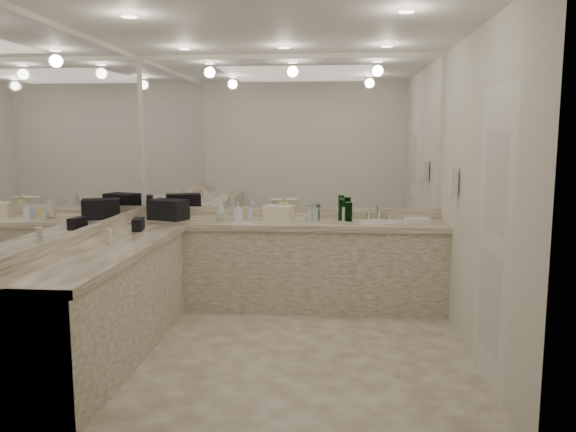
# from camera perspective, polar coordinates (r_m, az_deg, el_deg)

# --- Properties ---
(floor) EXTENTS (3.20, 3.20, 0.00)m
(floor) POSITION_cam_1_polar(r_m,az_deg,el_deg) (4.80, -1.41, -13.34)
(floor) COLOR beige
(floor) RESTS_ON ground
(ceiling) EXTENTS (3.20, 3.20, 0.00)m
(ceiling) POSITION_cam_1_polar(r_m,az_deg,el_deg) (4.55, -1.53, 18.80)
(ceiling) COLOR white
(ceiling) RESTS_ON floor
(wall_back) EXTENTS (3.20, 0.02, 2.60)m
(wall_back) POSITION_cam_1_polar(r_m,az_deg,el_deg) (5.98, 0.09, 3.72)
(wall_back) COLOR silver
(wall_back) RESTS_ON floor
(wall_left) EXTENTS (0.02, 3.00, 2.60)m
(wall_left) POSITION_cam_1_polar(r_m,az_deg,el_deg) (4.93, -20.31, 2.30)
(wall_left) COLOR silver
(wall_left) RESTS_ON floor
(wall_right) EXTENTS (0.02, 3.00, 2.60)m
(wall_right) POSITION_cam_1_polar(r_m,az_deg,el_deg) (4.60, 18.76, 2.00)
(wall_right) COLOR silver
(wall_right) RESTS_ON floor
(vanity_back_base) EXTENTS (3.20, 0.60, 0.84)m
(vanity_back_base) POSITION_cam_1_polar(r_m,az_deg,el_deg) (5.82, -0.16, -5.17)
(vanity_back_base) COLOR beige
(vanity_back_base) RESTS_ON floor
(vanity_back_top) EXTENTS (3.20, 0.64, 0.06)m
(vanity_back_top) POSITION_cam_1_polar(r_m,az_deg,el_deg) (5.72, -0.17, -0.81)
(vanity_back_top) COLOR beige
(vanity_back_top) RESTS_ON vanity_back_base
(vanity_left_base) EXTENTS (0.60, 2.40, 0.84)m
(vanity_left_base) POSITION_cam_1_polar(r_m,az_deg,el_deg) (4.70, -17.99, -8.79)
(vanity_left_base) COLOR beige
(vanity_left_base) RESTS_ON floor
(vanity_left_top) EXTENTS (0.64, 2.42, 0.06)m
(vanity_left_top) POSITION_cam_1_polar(r_m,az_deg,el_deg) (4.59, -18.12, -3.41)
(vanity_left_top) COLOR beige
(vanity_left_top) RESTS_ON vanity_left_base
(backsplash_back) EXTENTS (3.20, 0.04, 0.10)m
(backsplash_back) POSITION_cam_1_polar(r_m,az_deg,el_deg) (6.00, 0.07, 0.37)
(backsplash_back) COLOR beige
(backsplash_back) RESTS_ON vanity_back_top
(backsplash_left) EXTENTS (0.04, 3.00, 0.10)m
(backsplash_left) POSITION_cam_1_polar(r_m,az_deg,el_deg) (4.96, -19.91, -1.72)
(backsplash_left) COLOR beige
(backsplash_left) RESTS_ON vanity_left_top
(mirror_back) EXTENTS (3.12, 0.01, 1.55)m
(mirror_back) POSITION_cam_1_polar(r_m,az_deg,el_deg) (5.95, 0.08, 8.28)
(mirror_back) COLOR white
(mirror_back) RESTS_ON wall_back
(mirror_left) EXTENTS (0.01, 2.92, 1.55)m
(mirror_left) POSITION_cam_1_polar(r_m,az_deg,el_deg) (4.90, -20.46, 7.83)
(mirror_left) COLOR white
(mirror_left) RESTS_ON wall_left
(sink) EXTENTS (0.44, 0.44, 0.03)m
(sink) POSITION_cam_1_polar(r_m,az_deg,el_deg) (5.73, 9.36, -0.65)
(sink) COLOR white
(sink) RESTS_ON vanity_back_top
(faucet) EXTENTS (0.24, 0.16, 0.14)m
(faucet) POSITION_cam_1_polar(r_m,az_deg,el_deg) (5.92, 9.21, 0.37)
(faucet) COLOR silver
(faucet) RESTS_ON vanity_back_top
(wall_phone) EXTENTS (0.06, 0.10, 0.24)m
(wall_phone) POSITION_cam_1_polar(r_m,az_deg,el_deg) (5.27, 16.49, 3.36)
(wall_phone) COLOR white
(wall_phone) RESTS_ON wall_right
(door) EXTENTS (0.02, 0.82, 2.10)m
(door) POSITION_cam_1_polar(r_m,az_deg,el_deg) (4.15, 20.08, -2.15)
(door) COLOR white
(door) RESTS_ON wall_right
(black_toiletry_bag) EXTENTS (0.43, 0.35, 0.21)m
(black_toiletry_bag) POSITION_cam_1_polar(r_m,az_deg,el_deg) (5.94, -12.08, 0.67)
(black_toiletry_bag) COLOR black
(black_toiletry_bag) RESTS_ON vanity_back_top
(black_bag_spill) EXTENTS (0.12, 0.21, 0.11)m
(black_bag_spill) POSITION_cam_1_polar(r_m,az_deg,el_deg) (5.31, -14.97, -0.87)
(black_bag_spill) COLOR black
(black_bag_spill) RESTS_ON vanity_left_top
(cream_cosmetic_case) EXTENTS (0.32, 0.24, 0.17)m
(cream_cosmetic_case) POSITION_cam_1_polar(r_m,az_deg,el_deg) (5.70, -0.95, 0.31)
(cream_cosmetic_case) COLOR #ECE3C8
(cream_cosmetic_case) RESTS_ON vanity_back_top
(hand_towel) EXTENTS (0.26, 0.19, 0.04)m
(hand_towel) POSITION_cam_1_polar(r_m,az_deg,el_deg) (5.80, 13.04, -0.39)
(hand_towel) COLOR white
(hand_towel) RESTS_ON vanity_back_top
(lotion_left) EXTENTS (0.05, 0.05, 0.12)m
(lotion_left) POSITION_cam_1_polar(r_m,az_deg,el_deg) (4.69, -17.73, -2.05)
(lotion_left) COLOR white
(lotion_left) RESTS_ON vanity_left_top
(soap_bottle_a) EXTENTS (0.11, 0.11, 0.23)m
(soap_bottle_a) POSITION_cam_1_polar(r_m,az_deg,el_deg) (5.80, -6.94, 0.70)
(soap_bottle_a) COLOR silver
(soap_bottle_a) RESTS_ON vanity_back_top
(soap_bottle_b) EXTENTS (0.11, 0.11, 0.19)m
(soap_bottle_b) POSITION_cam_1_polar(r_m,az_deg,el_deg) (5.69, -5.11, 0.40)
(soap_bottle_b) COLOR white
(soap_bottle_b) RESTS_ON vanity_back_top
(soap_bottle_c) EXTENTS (0.17, 0.17, 0.19)m
(soap_bottle_c) POSITION_cam_1_polar(r_m,az_deg,el_deg) (5.78, -0.77, 0.55)
(soap_bottle_c) COLOR #EAE68D
(soap_bottle_c) RESTS_ON vanity_back_top
(green_bottle_0) EXTENTS (0.07, 0.07, 0.22)m
(green_bottle_0) POSITION_cam_1_polar(r_m,az_deg,el_deg) (5.79, 5.46, 0.66)
(green_bottle_0) COLOR #0A4917
(green_bottle_0) RESTS_ON vanity_back_top
(green_bottle_1) EXTENTS (0.06, 0.06, 0.18)m
(green_bottle_1) POSITION_cam_1_polar(r_m,az_deg,el_deg) (5.80, 6.14, 0.49)
(green_bottle_1) COLOR #0A4917
(green_bottle_1) RESTS_ON vanity_back_top
(green_bottle_2) EXTENTS (0.07, 0.07, 0.19)m
(green_bottle_2) POSITION_cam_1_polar(r_m,az_deg,el_deg) (5.74, 6.18, 0.44)
(green_bottle_2) COLOR #0A4917
(green_bottle_2) RESTS_ON vanity_back_top
(amenity_bottle_0) EXTENTS (0.06, 0.06, 0.10)m
(amenity_bottle_0) POSITION_cam_1_polar(r_m,az_deg,el_deg) (5.86, -3.94, 0.18)
(amenity_bottle_0) COLOR silver
(amenity_bottle_0) RESTS_ON vanity_back_top
(amenity_bottle_1) EXTENTS (0.05, 0.05, 0.13)m
(amenity_bottle_1) POSITION_cam_1_polar(r_m,az_deg,el_deg) (5.71, 2.82, 0.10)
(amenity_bottle_1) COLOR silver
(amenity_bottle_1) RESTS_ON vanity_back_top
(amenity_bottle_2) EXTENTS (0.06, 0.06, 0.08)m
(amenity_bottle_2) POSITION_cam_1_polar(r_m,az_deg,el_deg) (5.75, -6.55, -0.09)
(amenity_bottle_2) COLOR silver
(amenity_bottle_2) RESTS_ON vanity_back_top
(amenity_bottle_3) EXTENTS (0.04, 0.04, 0.14)m
(amenity_bottle_3) POSITION_cam_1_polar(r_m,az_deg,el_deg) (5.77, 5.72, 0.21)
(amenity_bottle_3) COLOR silver
(amenity_bottle_3) RESTS_ON vanity_back_top
(amenity_bottle_4) EXTENTS (0.05, 0.05, 0.12)m
(amenity_bottle_4) POSITION_cam_1_polar(r_m,az_deg,el_deg) (5.69, 2.19, 0.04)
(amenity_bottle_4) COLOR silver
(amenity_bottle_4) RESTS_ON vanity_back_top
(amenity_bottle_5) EXTENTS (0.05, 0.05, 0.07)m
(amenity_bottle_5) POSITION_cam_1_polar(r_m,az_deg,el_deg) (5.75, 1.81, -0.11)
(amenity_bottle_5) COLOR white
(amenity_bottle_5) RESTS_ON vanity_back_top
(amenity_bottle_6) EXTENTS (0.05, 0.05, 0.11)m
(amenity_bottle_6) POSITION_cam_1_polar(r_m,az_deg,el_deg) (5.82, 3.02, 0.20)
(amenity_bottle_6) COLOR #3F3F4C
(amenity_bottle_6) RESTS_ON vanity_back_top
(amenity_bottle_7) EXTENTS (0.05, 0.05, 0.07)m
(amenity_bottle_7) POSITION_cam_1_polar(r_m,az_deg,el_deg) (5.93, -4.66, 0.09)
(amenity_bottle_7) COLOR #F2D84C
(amenity_bottle_7) RESTS_ON vanity_back_top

